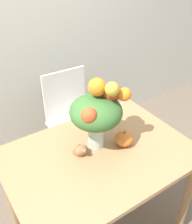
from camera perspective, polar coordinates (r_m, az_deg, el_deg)
The scene contains 6 objects.
wall_back at distance 2.36m, azimuth -17.47°, elevation 19.60°, with size 8.00×0.06×2.70m.
dining_table at distance 1.70m, azimuth 0.66°, elevation -12.07°, with size 1.13×0.81×0.78m.
flower_vase at distance 1.53m, azimuth 0.58°, elevation 0.34°, with size 0.37×0.31×0.46m.
pumpkin at distance 1.66m, azimuth 6.13°, elevation -5.77°, with size 0.12×0.12×0.11m.
turkey_figurine at distance 1.60m, azimuth -3.42°, elevation -8.01°, with size 0.09×0.12×0.07m.
dining_chair_near_window at distance 2.37m, azimuth -5.10°, elevation -2.02°, with size 0.44×0.44×0.94m.
Camera 1 is at (-0.68, -0.97, 1.88)m, focal length 42.00 mm.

